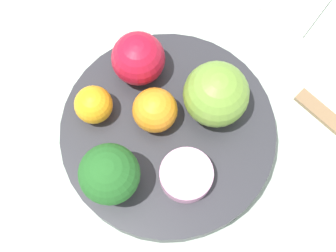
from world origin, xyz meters
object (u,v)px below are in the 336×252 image
(orange_front, at_px, (92,108))
(orange_back, at_px, (155,110))
(spoon, at_px, (326,116))
(apple_green, at_px, (138,59))
(bowl, at_px, (168,134))
(apple_red, at_px, (216,94))
(broccoli, at_px, (109,174))
(small_cup, at_px, (186,175))

(orange_front, distance_m, orange_back, 0.06)
(spoon, bearing_deg, apple_green, -87.14)
(orange_front, distance_m, spoon, 0.25)
(bowl, bearing_deg, apple_red, 132.70)
(broccoli, distance_m, apple_green, 0.12)
(broccoli, distance_m, orange_front, 0.08)
(broccoli, distance_m, orange_back, 0.08)
(bowl, height_order, orange_front, orange_front)
(orange_front, bearing_deg, orange_back, 101.27)
(orange_front, bearing_deg, bowl, 92.67)
(apple_green, relative_size, orange_front, 1.42)
(broccoli, relative_size, orange_front, 1.77)
(bowl, distance_m, apple_green, 0.08)
(apple_red, relative_size, orange_back, 1.44)
(broccoli, distance_m, apple_red, 0.13)
(bowl, height_order, small_cup, small_cup)
(bowl, relative_size, orange_back, 4.91)
(orange_back, bearing_deg, broccoli, -15.81)
(apple_green, distance_m, orange_back, 0.06)
(orange_back, bearing_deg, small_cup, 40.71)
(orange_back, xyz_separation_m, small_cup, (0.05, 0.04, -0.01))
(broccoli, xyz_separation_m, orange_back, (-0.07, 0.02, -0.02))
(apple_red, height_order, orange_back, apple_red)
(apple_red, distance_m, apple_green, 0.09)
(bowl, bearing_deg, apple_green, -140.96)
(bowl, bearing_deg, orange_back, -118.97)
(orange_back, height_order, small_cup, orange_back)
(apple_red, xyz_separation_m, orange_front, (0.04, -0.11, -0.01))
(bowl, bearing_deg, broccoli, -28.79)
(bowl, height_order, apple_green, apple_green)
(small_cup, bearing_deg, apple_green, -143.07)
(apple_green, height_order, orange_front, apple_green)
(orange_front, xyz_separation_m, small_cup, (0.04, 0.10, -0.01))
(broccoli, height_order, orange_front, broccoli)
(broccoli, bearing_deg, orange_front, -148.28)
(orange_back, bearing_deg, apple_red, 116.65)
(bowl, xyz_separation_m, apple_green, (-0.06, -0.04, 0.04))
(apple_green, relative_size, orange_back, 1.22)
(broccoli, xyz_separation_m, orange_front, (-0.06, -0.04, -0.02))
(spoon, bearing_deg, orange_back, -71.80)
(orange_front, height_order, small_cup, orange_front)
(broccoli, bearing_deg, small_cup, 109.44)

